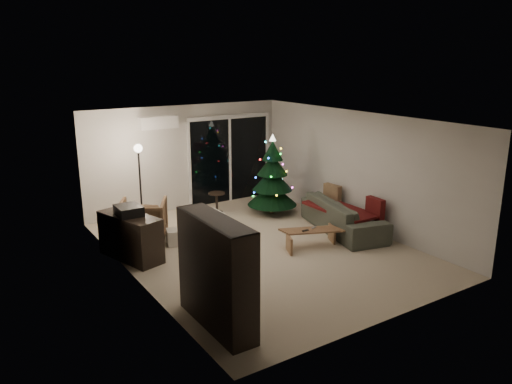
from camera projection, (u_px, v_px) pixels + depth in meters
room at (240, 179)px, 10.85m from camera, size 6.50×7.51×2.60m
bookshelf at (204, 276)px, 6.63m from camera, size 0.92×1.58×1.55m
media_cabinet at (131, 237)px, 9.10m from camera, size 0.86×1.42×0.83m
stereo at (129, 210)px, 8.97m from camera, size 0.42×0.50×0.18m
armchair at (143, 220)px, 10.02m from camera, size 1.22×1.23×0.83m
ottoman at (209, 223)px, 10.38m from camera, size 0.54×0.54×0.47m
cardboard_box_a at (178, 237)px, 9.85m from camera, size 0.50×0.43×0.31m
cardboard_box_b at (226, 229)px, 10.36m from camera, size 0.39×0.30×0.26m
side_table at (217, 203)px, 11.82m from camera, size 0.42×0.42×0.49m
floor_lamp at (141, 188)px, 10.64m from camera, size 0.28×0.28×1.77m
sofa at (343, 215)px, 10.57m from camera, size 1.42×2.47×0.68m
sofa_throw at (340, 209)px, 10.48m from camera, size 0.72×1.67×0.06m
cushion_a at (332, 194)px, 11.16m from camera, size 0.17×0.46×0.45m
cushion_b at (375, 209)px, 10.11m from camera, size 0.16×0.45×0.45m
coffee_table at (311, 238)px, 9.71m from camera, size 1.19×0.80×0.36m
remote_a at (305, 230)px, 9.58m from camera, size 0.14×0.04×0.02m
remote_b at (314, 227)px, 9.75m from camera, size 0.14×0.08×0.02m
christmas_tree at (272, 174)px, 11.60m from camera, size 1.35×1.35×1.89m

